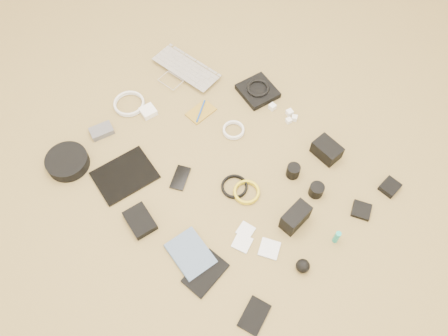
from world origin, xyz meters
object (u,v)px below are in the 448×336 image
Objects in this scene: tablet at (125,175)px; headphone_case at (67,162)px; dslr_camera at (327,150)px; laptop at (179,75)px; paperback at (176,264)px; phone at (180,178)px.

tablet is 1.36× the size of headphone_case.
dslr_camera reaches higher than tablet.
laptop is 1.93× the size of paperback.
phone is at bearing -47.38° from laptop.
laptop is 1.04m from paperback.
paperback is (-0.20, -0.86, -0.03)m from dslr_camera.
laptop is at bearing 125.38° from tablet.
headphone_case reaches higher than paperback.
phone is 0.54m from headphone_case.
phone is (0.42, -0.47, -0.01)m from laptop.
laptop is at bearing 55.88° from paperback.
headphone_case is (-0.92, -0.81, -0.01)m from dslr_camera.
tablet is at bearing 25.97° from headphone_case.
dslr_camera is 1.04× the size of phone.
laptop is at bearing 109.17° from phone.
headphone_case is 0.73m from paperback.
paperback is (0.68, -0.79, -0.01)m from laptop.
dslr_camera is at bearing 5.14° from laptop.
dslr_camera reaches higher than paperback.
phone is 0.41m from paperback.
dslr_camera is 0.96m from tablet.
headphone_case is at bearing -128.55° from dslr_camera.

